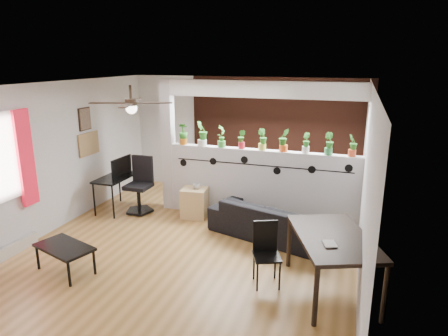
% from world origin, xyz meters
% --- Properties ---
extents(room_shell, '(6.30, 7.10, 2.90)m').
position_xyz_m(room_shell, '(0.00, 0.00, 1.30)').
color(room_shell, olive).
rests_on(room_shell, ground).
extents(partition_wall, '(3.60, 0.18, 1.35)m').
position_xyz_m(partition_wall, '(0.80, 1.50, 0.68)').
color(partition_wall, '#BCBCC1').
rests_on(partition_wall, ground).
extents(ceiling_header, '(3.60, 0.18, 0.30)m').
position_xyz_m(ceiling_header, '(0.80, 1.50, 2.45)').
color(ceiling_header, white).
rests_on(ceiling_header, room_shell).
extents(pier_column, '(0.22, 0.20, 2.60)m').
position_xyz_m(pier_column, '(-1.11, 1.50, 1.30)').
color(pier_column, '#BCBCC1').
rests_on(pier_column, ground).
extents(brick_panel, '(3.90, 0.05, 2.60)m').
position_xyz_m(brick_panel, '(0.80, 2.97, 1.30)').
color(brick_panel, brown).
rests_on(brick_panel, ground).
extents(vine_decal, '(3.31, 0.01, 0.30)m').
position_xyz_m(vine_decal, '(0.80, 1.40, 1.08)').
color(vine_decal, black).
rests_on(vine_decal, partition_wall).
extents(baseboard_heater, '(0.08, 1.00, 0.18)m').
position_xyz_m(baseboard_heater, '(-2.54, -1.20, 0.09)').
color(baseboard_heater, beige).
rests_on(baseboard_heater, ground).
extents(corkboard, '(0.03, 0.60, 0.45)m').
position_xyz_m(corkboard, '(-2.58, 0.95, 1.35)').
color(corkboard, olive).
rests_on(corkboard, room_shell).
extents(framed_art, '(0.03, 0.34, 0.44)m').
position_xyz_m(framed_art, '(-2.58, 0.90, 1.85)').
color(framed_art, '#8C7259').
rests_on(framed_art, room_shell).
extents(ceiling_fan, '(1.19, 1.19, 0.43)m').
position_xyz_m(ceiling_fan, '(-0.80, -0.30, 2.31)').
color(ceiling_fan, black).
rests_on(ceiling_fan, room_shell).
extents(potted_plant_0, '(0.24, 0.20, 0.42)m').
position_xyz_m(potted_plant_0, '(-0.78, 1.50, 1.57)').
color(potted_plant_0, '#C97217').
rests_on(potted_plant_0, partition_wall).
extents(potted_plant_1, '(0.31, 0.32, 0.48)m').
position_xyz_m(potted_plant_1, '(-0.39, 1.50, 1.60)').
color(potted_plant_1, white).
rests_on(potted_plant_1, partition_wall).
extents(potted_plant_2, '(0.19, 0.23, 0.42)m').
position_xyz_m(potted_plant_2, '(0.01, 1.50, 1.57)').
color(potted_plant_2, green).
rests_on(potted_plant_2, partition_wall).
extents(potted_plant_3, '(0.19, 0.16, 0.36)m').
position_xyz_m(potted_plant_3, '(0.41, 1.50, 1.54)').
color(potted_plant_3, red).
rests_on(potted_plant_3, partition_wall).
extents(potted_plant_4, '(0.22, 0.19, 0.40)m').
position_xyz_m(potted_plant_4, '(0.80, 1.50, 1.56)').
color(potted_plant_4, '#DFDD4E').
rests_on(potted_plant_4, partition_wall).
extents(potted_plant_5, '(0.27, 0.25, 0.42)m').
position_xyz_m(potted_plant_5, '(1.20, 1.50, 1.57)').
color(potted_plant_5, '#E6571B').
rests_on(potted_plant_5, partition_wall).
extents(potted_plant_6, '(0.21, 0.23, 0.37)m').
position_xyz_m(potted_plant_6, '(1.59, 1.50, 1.55)').
color(potted_plant_6, white).
rests_on(potted_plant_6, partition_wall).
extents(potted_plant_7, '(0.25, 0.25, 0.40)m').
position_xyz_m(potted_plant_7, '(1.98, 1.50, 1.56)').
color(potted_plant_7, '#328C47').
rests_on(potted_plant_7, partition_wall).
extents(potted_plant_8, '(0.24, 0.24, 0.38)m').
position_xyz_m(potted_plant_8, '(2.38, 1.50, 1.55)').
color(potted_plant_8, '#BB3E1E').
rests_on(potted_plant_8, partition_wall).
extents(sofa, '(2.15, 1.33, 0.59)m').
position_xyz_m(sofa, '(1.16, 0.74, 0.29)').
color(sofa, black).
rests_on(sofa, ground).
extents(cube_shelf, '(0.52, 0.47, 0.58)m').
position_xyz_m(cube_shelf, '(-0.43, 1.16, 0.29)').
color(cube_shelf, tan).
rests_on(cube_shelf, ground).
extents(cup, '(0.15, 0.15, 0.10)m').
position_xyz_m(cup, '(-0.38, 1.16, 0.63)').
color(cup, gray).
rests_on(cup, cube_shelf).
extents(computer_desk, '(0.51, 0.97, 0.70)m').
position_xyz_m(computer_desk, '(-2.08, 1.03, 0.63)').
color(computer_desk, black).
rests_on(computer_desk, ground).
extents(monitor, '(0.36, 0.08, 0.20)m').
position_xyz_m(monitor, '(-2.08, 1.18, 0.80)').
color(monitor, black).
rests_on(monitor, computer_desk).
extents(office_chair, '(0.57, 0.57, 1.10)m').
position_xyz_m(office_chair, '(-1.56, 1.08, 0.49)').
color(office_chair, black).
rests_on(office_chair, ground).
extents(dining_table, '(1.36, 1.68, 0.80)m').
position_xyz_m(dining_table, '(2.25, -0.66, 0.71)').
color(dining_table, black).
rests_on(dining_table, ground).
extents(book, '(0.21, 0.24, 0.02)m').
position_xyz_m(book, '(2.15, -0.96, 0.81)').
color(book, gray).
rests_on(book, dining_table).
extents(folding_chair, '(0.46, 0.46, 0.87)m').
position_xyz_m(folding_chair, '(1.39, -0.70, 0.52)').
color(folding_chair, black).
rests_on(folding_chair, ground).
extents(coffee_table, '(0.97, 0.72, 0.40)m').
position_xyz_m(coffee_table, '(-1.39, -1.34, 0.36)').
color(coffee_table, black).
rests_on(coffee_table, ground).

